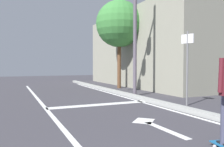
# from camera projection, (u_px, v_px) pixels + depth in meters

# --- Properties ---
(lane_line_center) EXTENTS (0.12, 20.00, 0.01)m
(lane_line_center) POSITION_uv_depth(u_px,v_px,m) (55.00, 119.00, 5.74)
(lane_line_center) COLOR silver
(lane_line_center) RESTS_ON ground
(lane_line_curbside) EXTENTS (0.12, 20.00, 0.01)m
(lane_line_curbside) POSITION_uv_depth(u_px,v_px,m) (166.00, 109.00, 7.12)
(lane_line_curbside) COLOR silver
(lane_line_curbside) RESTS_ON ground
(stop_bar) EXTENTS (3.54, 0.40, 0.01)m
(stop_bar) POSITION_uv_depth(u_px,v_px,m) (99.00, 105.00, 7.88)
(stop_bar) COLOR silver
(stop_bar) RESTS_ON ground
(lane_arrow_stem) EXTENTS (0.16, 1.40, 0.01)m
(lane_arrow_stem) POSITION_uv_depth(u_px,v_px,m) (166.00, 130.00, 4.82)
(lane_arrow_stem) COLOR silver
(lane_arrow_stem) RESTS_ON ground
(lane_arrow_head) EXTENTS (0.71, 0.71, 0.01)m
(lane_arrow_head) POSITION_uv_depth(u_px,v_px,m) (144.00, 121.00, 5.60)
(lane_arrow_head) COLOR silver
(lane_arrow_head) RESTS_ON ground
(curb_strip) EXTENTS (0.24, 24.00, 0.14)m
(curb_strip) POSITION_uv_depth(u_px,v_px,m) (173.00, 106.00, 7.22)
(curb_strip) COLOR #9EA09B
(curb_strip) RESTS_ON ground
(street_sign_post) EXTENTS (0.16, 0.43, 2.48)m
(street_sign_post) POSITION_uv_depth(u_px,v_px,m) (187.00, 57.00, 7.65)
(street_sign_post) COLOR slate
(street_sign_post) RESTS_ON ground
(roadside_tree) EXTENTS (2.72, 2.72, 5.12)m
(roadside_tree) POSITION_uv_depth(u_px,v_px,m) (119.00, 24.00, 13.47)
(roadside_tree) COLOR brown
(roadside_tree) RESTS_ON ground
(building_block) EXTENTS (10.19, 11.25, 4.74)m
(building_block) POSITION_uv_depth(u_px,v_px,m) (185.00, 51.00, 16.67)
(building_block) COLOR gray
(building_block) RESTS_ON ground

